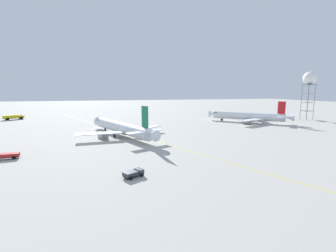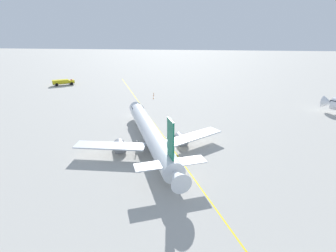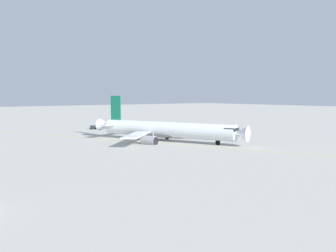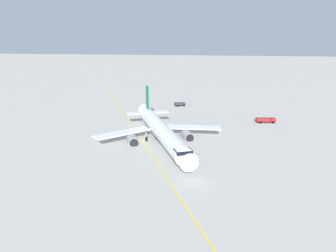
{
  "view_description": "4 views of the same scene",
  "coord_description": "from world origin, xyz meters",
  "px_view_note": "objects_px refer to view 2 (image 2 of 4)",
  "views": [
    {
      "loc": [
        9.72,
        79.42,
        15.36
      ],
      "look_at": [
        -12.9,
        -3.38,
        2.27
      ],
      "focal_mm": 24.9,
      "sensor_mm": 36.0,
      "label": 1
    },
    {
      "loc": [
        -5.46,
        50.05,
        23.57
      ],
      "look_at": [
        1.21,
        -4.14,
        3.35
      ],
      "focal_mm": 27.57,
      "sensor_mm": 36.0,
      "label": 2
    },
    {
      "loc": [
        -48.4,
        -71.06,
        11.23
      ],
      "look_at": [
        4.45,
        -1.4,
        3.77
      ],
      "focal_mm": 39.08,
      "sensor_mm": 36.0,
      "label": 3
    },
    {
      "loc": [
        15.62,
        -72.74,
        25.08
      ],
      "look_at": [
        6.11,
        -0.11,
        3.92
      ],
      "focal_mm": 34.84,
      "sensor_mm": 36.0,
      "label": 4
    }
  ],
  "objects_px": {
    "safety_cone_mid": "(154,95)",
    "fire_tender_truck": "(63,82)",
    "airliner_main": "(151,135)",
    "safety_cone_near": "(153,98)",
    "safety_cone_far": "(154,93)"
  },
  "relations": [
    {
      "from": "fire_tender_truck",
      "to": "safety_cone_near",
      "type": "bearing_deg",
      "value": -56.21
    },
    {
      "from": "airliner_main",
      "to": "safety_cone_mid",
      "type": "xyz_separation_m",
      "value": [
        7.54,
        -45.48,
        -2.38
      ]
    },
    {
      "from": "safety_cone_near",
      "to": "safety_cone_far",
      "type": "xyz_separation_m",
      "value": [
        1.28,
        -7.85,
        0.0
      ]
    },
    {
      "from": "safety_cone_near",
      "to": "safety_cone_mid",
      "type": "relative_size",
      "value": 1.0
    },
    {
      "from": "safety_cone_far",
      "to": "safety_cone_near",
      "type": "bearing_deg",
      "value": 99.26
    },
    {
      "from": "airliner_main",
      "to": "fire_tender_truck",
      "type": "height_order",
      "value": "airliner_main"
    },
    {
      "from": "safety_cone_near",
      "to": "safety_cone_mid",
      "type": "distance_m",
      "value": 4.66
    },
    {
      "from": "airliner_main",
      "to": "safety_cone_near",
      "type": "xyz_separation_m",
      "value": [
        6.79,
        -40.87,
        -2.38
      ]
    },
    {
      "from": "fire_tender_truck",
      "to": "safety_cone_far",
      "type": "distance_m",
      "value": 46.13
    },
    {
      "from": "airliner_main",
      "to": "safety_cone_near",
      "type": "relative_size",
      "value": 71.58
    },
    {
      "from": "airliner_main",
      "to": "fire_tender_truck",
      "type": "distance_m",
      "value": 80.5
    },
    {
      "from": "safety_cone_mid",
      "to": "safety_cone_far",
      "type": "relative_size",
      "value": 1.0
    },
    {
      "from": "fire_tender_truck",
      "to": "safety_cone_near",
      "type": "height_order",
      "value": "fire_tender_truck"
    },
    {
      "from": "airliner_main",
      "to": "safety_cone_far",
      "type": "distance_m",
      "value": 49.45
    },
    {
      "from": "safety_cone_mid",
      "to": "fire_tender_truck",
      "type": "bearing_deg",
      "value": -19.04
    }
  ]
}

